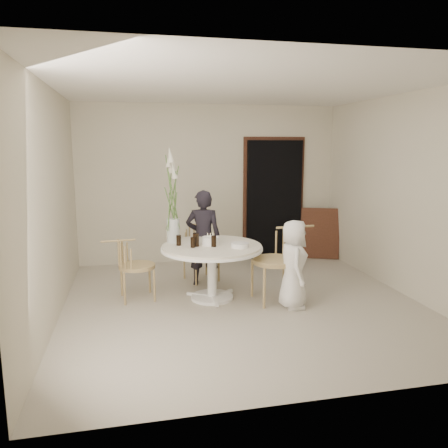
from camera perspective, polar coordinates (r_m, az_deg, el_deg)
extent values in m
plane|color=#BBAFA0|center=(5.75, 2.39, -10.27)|extent=(4.50, 4.50, 0.00)
plane|color=white|center=(5.43, 2.61, 17.52)|extent=(4.50, 4.50, 0.00)
plane|color=beige|center=(7.61, -1.82, 5.24)|extent=(4.50, 0.00, 4.50)
plane|color=beige|center=(3.32, 12.39, -1.47)|extent=(4.50, 0.00, 4.50)
plane|color=beige|center=(5.32, -21.67, 2.37)|extent=(0.00, 4.50, 4.50)
plane|color=beige|center=(6.37, 22.50, 3.50)|extent=(0.00, 4.50, 4.50)
cube|color=black|center=(7.87, 6.55, 3.15)|extent=(1.00, 0.10, 2.10)
cube|color=#582C1E|center=(7.90, 6.46, 3.62)|extent=(1.12, 0.03, 2.22)
cylinder|color=white|center=(5.90, -1.57, -9.51)|extent=(0.56, 0.56, 0.04)
cylinder|color=white|center=(5.79, -1.58, -6.48)|extent=(0.12, 0.12, 0.65)
cylinder|color=white|center=(5.71, -1.60, -3.21)|extent=(1.33, 1.33, 0.03)
cylinder|color=white|center=(5.70, -1.60, -2.97)|extent=(1.30, 1.30, 0.04)
cube|color=#582C1E|center=(8.04, 12.42, -1.20)|extent=(0.71, 0.45, 0.90)
cylinder|color=tan|center=(6.37, -3.68, -6.16)|extent=(0.03, 0.03, 0.43)
cylinder|color=tan|center=(6.55, -0.69, -5.68)|extent=(0.03, 0.03, 0.43)
cylinder|color=tan|center=(6.70, -5.21, -5.35)|extent=(0.03, 0.03, 0.43)
cylinder|color=tan|center=(6.87, -2.32, -4.92)|extent=(0.03, 0.03, 0.43)
cylinder|color=tan|center=(6.56, -2.99, -3.54)|extent=(0.48, 0.48, 0.05)
cylinder|color=tan|center=(5.91, 3.69, -7.06)|extent=(0.03, 0.03, 0.51)
cylinder|color=tan|center=(5.50, 5.28, -8.41)|extent=(0.03, 0.03, 0.51)
cylinder|color=tan|center=(6.07, 7.79, -6.66)|extent=(0.03, 0.03, 0.51)
cylinder|color=tan|center=(5.67, 9.64, -7.93)|extent=(0.03, 0.03, 0.51)
cylinder|color=tan|center=(5.70, 6.66, -4.81)|extent=(0.57, 0.57, 0.06)
cylinder|color=tan|center=(5.79, -9.08, -8.00)|extent=(0.03, 0.03, 0.43)
cylinder|color=tan|center=(6.14, -9.69, -6.93)|extent=(0.03, 0.03, 0.43)
cylinder|color=tan|center=(5.74, -12.86, -8.28)|extent=(0.03, 0.03, 0.43)
cylinder|color=tan|center=(6.10, -13.23, -7.18)|extent=(0.03, 0.03, 0.43)
cylinder|color=tan|center=(5.87, -11.29, -5.43)|extent=(0.47, 0.47, 0.05)
imported|color=black|center=(6.30, -2.71, -1.83)|extent=(0.57, 0.45, 1.39)
imported|color=white|center=(5.50, 9.06, -5.22)|extent=(0.45, 0.60, 1.11)
cylinder|color=white|center=(5.70, -1.77, -2.22)|extent=(0.22, 0.22, 0.11)
cylinder|color=beige|center=(5.68, -1.78, -1.45)|extent=(0.01, 0.01, 0.05)
cylinder|color=beige|center=(5.71, -1.48, -1.38)|extent=(0.01, 0.01, 0.05)
cylinder|color=beige|center=(5.69, -2.16, -1.43)|extent=(0.01, 0.01, 0.05)
cylinder|color=black|center=(5.56, -4.08, -2.41)|extent=(0.08, 0.08, 0.13)
cylinder|color=black|center=(5.59, -1.35, -2.27)|extent=(0.08, 0.08, 0.14)
cylinder|color=black|center=(5.69, -5.94, -2.12)|extent=(0.08, 0.08, 0.14)
cylinder|color=black|center=(5.63, -3.68, -2.06)|extent=(0.10, 0.10, 0.17)
cylinder|color=white|center=(5.57, 2.08, -2.78)|extent=(0.26, 0.26, 0.06)
cylinder|color=silver|center=(5.87, -6.66, -0.85)|extent=(0.17, 0.17, 0.32)
cylinder|color=#476E2F|center=(5.82, -6.43, 3.04)|extent=(0.01, 0.01, 0.80)
cone|color=beige|center=(5.78, -6.50, 6.97)|extent=(0.08, 0.08, 0.21)
cylinder|color=#476E2F|center=(5.84, -6.76, 3.39)|extent=(0.01, 0.01, 0.87)
cone|color=beige|center=(5.80, -6.85, 7.65)|extent=(0.08, 0.08, 0.21)
cylinder|color=#476E2F|center=(5.81, -7.08, 3.69)|extent=(0.01, 0.01, 0.94)
cone|color=beige|center=(5.77, -7.18, 8.31)|extent=(0.08, 0.08, 0.21)
cylinder|color=#476E2F|center=(5.77, -6.96, 3.99)|extent=(0.01, 0.01, 1.00)
cone|color=beige|center=(5.73, -7.07, 8.98)|extent=(0.08, 0.08, 0.21)
cylinder|color=#476E2F|center=(5.78, -6.54, 2.99)|extent=(0.01, 0.01, 0.80)
cone|color=beige|center=(5.74, -6.62, 6.94)|extent=(0.08, 0.08, 0.21)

